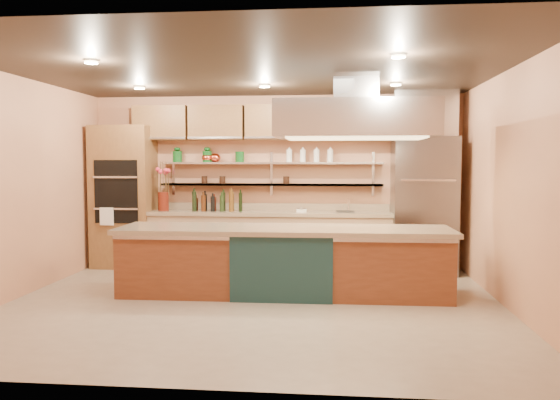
# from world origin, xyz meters

# --- Properties ---
(floor) EXTENTS (6.00, 5.00, 0.02)m
(floor) POSITION_xyz_m (0.00, 0.00, -0.01)
(floor) COLOR gray
(floor) RESTS_ON ground
(ceiling) EXTENTS (6.00, 5.00, 0.02)m
(ceiling) POSITION_xyz_m (0.00, 0.00, 2.80)
(ceiling) COLOR black
(ceiling) RESTS_ON wall_back
(wall_back) EXTENTS (6.00, 0.04, 2.80)m
(wall_back) POSITION_xyz_m (0.00, 2.50, 1.40)
(wall_back) COLOR tan
(wall_back) RESTS_ON floor
(wall_front) EXTENTS (6.00, 0.04, 2.80)m
(wall_front) POSITION_xyz_m (0.00, -2.50, 1.40)
(wall_front) COLOR tan
(wall_front) RESTS_ON floor
(wall_left) EXTENTS (0.04, 5.00, 2.80)m
(wall_left) POSITION_xyz_m (-3.00, 0.00, 1.40)
(wall_left) COLOR tan
(wall_left) RESTS_ON floor
(wall_right) EXTENTS (0.04, 5.00, 2.80)m
(wall_right) POSITION_xyz_m (3.00, 0.00, 1.40)
(wall_right) COLOR tan
(wall_right) RESTS_ON floor
(oven_stack) EXTENTS (0.95, 0.64, 2.30)m
(oven_stack) POSITION_xyz_m (-2.45, 2.18, 1.15)
(oven_stack) COLOR brown
(oven_stack) RESTS_ON floor
(refrigerator) EXTENTS (0.95, 0.72, 2.10)m
(refrigerator) POSITION_xyz_m (2.35, 2.14, 1.05)
(refrigerator) COLOR slate
(refrigerator) RESTS_ON floor
(back_counter) EXTENTS (3.84, 0.64, 0.93)m
(back_counter) POSITION_xyz_m (-0.05, 2.20, 0.47)
(back_counter) COLOR tan
(back_counter) RESTS_ON floor
(wall_shelf_lower) EXTENTS (3.60, 0.26, 0.03)m
(wall_shelf_lower) POSITION_xyz_m (-0.05, 2.37, 1.35)
(wall_shelf_lower) COLOR silver
(wall_shelf_lower) RESTS_ON wall_back
(wall_shelf_upper) EXTENTS (3.60, 0.26, 0.03)m
(wall_shelf_upper) POSITION_xyz_m (-0.05, 2.37, 1.70)
(wall_shelf_upper) COLOR silver
(wall_shelf_upper) RESTS_ON wall_back
(upper_cabinets) EXTENTS (4.60, 0.36, 0.55)m
(upper_cabinets) POSITION_xyz_m (0.00, 2.32, 2.35)
(upper_cabinets) COLOR brown
(upper_cabinets) RESTS_ON wall_back
(range_hood) EXTENTS (2.00, 1.00, 0.45)m
(range_hood) POSITION_xyz_m (1.23, 0.53, 2.25)
(range_hood) COLOR silver
(range_hood) RESTS_ON ceiling
(ceiling_downlights) EXTENTS (4.00, 2.80, 0.02)m
(ceiling_downlights) POSITION_xyz_m (0.00, 0.20, 2.77)
(ceiling_downlights) COLOR #FFE5A5
(ceiling_downlights) RESTS_ON ceiling
(island) EXTENTS (4.20, 0.97, 0.87)m
(island) POSITION_xyz_m (0.33, 0.53, 0.44)
(island) COLOR brown
(island) RESTS_ON floor
(flower_vase) EXTENTS (0.20, 0.20, 0.30)m
(flower_vase) POSITION_xyz_m (-1.78, 2.15, 1.08)
(flower_vase) COLOR #5A180D
(flower_vase) RESTS_ON back_counter
(oil_bottle_cluster) EXTENTS (0.89, 0.31, 0.28)m
(oil_bottle_cluster) POSITION_xyz_m (-0.88, 2.15, 1.07)
(oil_bottle_cluster) COLOR black
(oil_bottle_cluster) RESTS_ON back_counter
(kitchen_scale) EXTENTS (0.19, 0.16, 0.09)m
(kitchen_scale) POSITION_xyz_m (0.46, 2.15, 0.97)
(kitchen_scale) COLOR white
(kitchen_scale) RESTS_ON back_counter
(bar_faucet) EXTENTS (0.04, 0.04, 0.20)m
(bar_faucet) POSITION_xyz_m (1.20, 2.25, 1.03)
(bar_faucet) COLOR white
(bar_faucet) RESTS_ON back_counter
(copper_kettle) EXTENTS (0.24, 0.24, 0.15)m
(copper_kettle) POSITION_xyz_m (-0.97, 2.37, 1.79)
(copper_kettle) COLOR #C8492E
(copper_kettle) RESTS_ON wall_shelf_upper
(green_canister) EXTENTS (0.18, 0.18, 0.17)m
(green_canister) POSITION_xyz_m (-0.56, 2.37, 1.80)
(green_canister) COLOR #0F4816
(green_canister) RESTS_ON wall_shelf_upper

